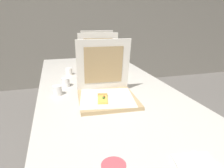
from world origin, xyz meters
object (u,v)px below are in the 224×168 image
cup_white_far (69,71)px  pizza_box_back (98,59)px  pizza_box_front (106,91)px  cup_white_near_center (57,90)px  pizza_box_middle (100,71)px  napkin_pile (199,166)px  table (104,90)px  cup_white_mid (66,82)px

cup_white_far → pizza_box_back: bearing=46.6°
pizza_box_front → cup_white_near_center: bearing=155.7°
pizza_box_middle → napkin_pile: pizza_box_middle is taller
table → pizza_box_back: (0.11, 0.74, 0.10)m
cup_white_far → napkin_pile: bearing=-75.4°
pizza_box_middle → cup_white_near_center: size_ratio=6.07×
table → napkin_pile: bearing=-83.5°
table → cup_white_near_center: (-0.35, -0.12, 0.08)m
napkin_pile → cup_white_mid: bearing=111.4°
cup_white_far → napkin_pile: size_ratio=0.38×
table → cup_white_mid: bearing=171.5°
cup_white_far → cup_white_mid: (-0.05, -0.32, 0.00)m
pizza_box_back → napkin_pile: 1.71m
pizza_box_front → napkin_pile: 0.71m
pizza_box_front → pizza_box_middle: bearing=85.9°
pizza_box_back → cup_white_near_center: bearing=-111.8°
table → cup_white_mid: 0.30m
table → cup_white_near_center: size_ratio=35.41×
cup_white_mid → table: bearing=-8.5°
pizza_box_middle → cup_white_near_center: bearing=-132.0°
cup_white_far → cup_white_mid: same height
pizza_box_front → cup_white_far: (-0.19, 0.65, -0.02)m
table → cup_white_mid: size_ratio=35.41×
pizza_box_back → cup_white_near_center: 0.98m
table → pizza_box_front: (-0.05, -0.29, 0.10)m
pizza_box_middle → cup_white_far: bearing=157.0°
cup_white_near_center → napkin_pile: 0.97m
cup_white_mid → napkin_pile: cup_white_mid is taller
table → cup_white_far: size_ratio=35.41×
pizza_box_back → cup_white_mid: bearing=-113.3°
pizza_box_middle → table: bearing=-90.8°
pizza_box_front → cup_white_far: size_ratio=5.98×
pizza_box_back → cup_white_mid: size_ratio=6.19×
pizza_box_middle → cup_white_far: 0.30m
table → pizza_box_front: 0.31m
pizza_box_front → cup_white_near_center: 0.35m
pizza_box_front → pizza_box_back: (0.16, 1.02, -0.00)m
cup_white_far → table: bearing=-57.1°
cup_white_near_center → napkin_pile: cup_white_near_center is taller
table → pizza_box_middle: bearing=84.0°
table → cup_white_near_center: cup_white_near_center is taller
cup_white_mid → cup_white_near_center: bearing=-111.5°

